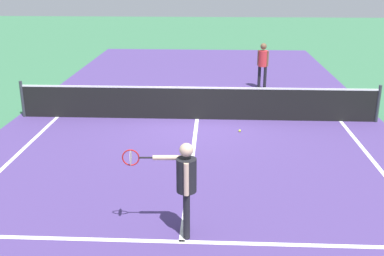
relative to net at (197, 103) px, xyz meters
The scene contains 8 objects.
ground_plane 0.49m from the net, ahead, with size 60.00×60.00×0.00m, color #38724C.
court_surface_inbounds 0.49m from the net, ahead, with size 10.62×24.40×0.00m, color #4C387A.
line_service_near 6.42m from the net, 90.00° to the right, with size 8.22×0.10×0.01m, color white.
line_center_service 3.24m from the net, 90.00° to the right, with size 0.10×6.40×0.01m, color white.
net is the anchor object (origin of this frame).
player_near 6.19m from the net, 89.66° to the right, with size 1.20×0.46×1.60m.
player_far 4.42m from the net, 59.80° to the left, with size 0.39×0.32×1.63m.
tennis_ball_near_net 1.65m from the net, 41.82° to the right, with size 0.07×0.07×0.07m, color #CCE033.
Camera 1 is at (0.48, -12.81, 4.14)m, focal length 43.51 mm.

